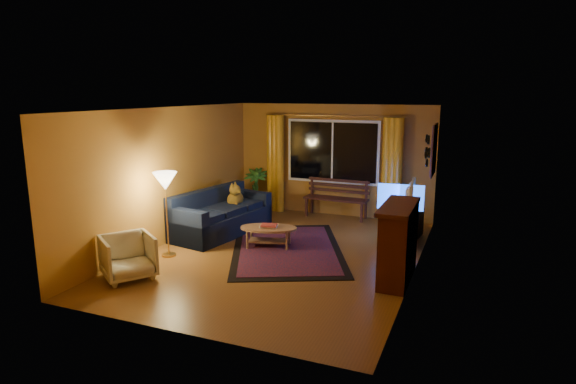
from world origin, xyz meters
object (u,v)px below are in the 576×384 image
at_px(sofa, 222,212).
at_px(armchair, 128,255).
at_px(floor_lamp, 167,215).
at_px(bench, 336,208).
at_px(tv_console, 404,227).
at_px(coffee_table, 269,237).

xyz_separation_m(sofa, armchair, (-0.15, -2.57, -0.07)).
bearing_deg(floor_lamp, armchair, -87.65).
xyz_separation_m(bench, tv_console, (1.69, -1.17, 0.05)).
relative_size(bench, armchair, 1.93).
xyz_separation_m(armchair, tv_console, (3.58, 3.43, -0.10)).
height_order(floor_lamp, tv_console, floor_lamp).
bearing_deg(sofa, armchair, -82.83).
distance_m(bench, sofa, 2.69).
bearing_deg(tv_console, bench, 151.84).
relative_size(armchair, coffee_table, 0.71).
distance_m(coffee_table, tv_console, 2.58).
distance_m(floor_lamp, coffee_table, 1.85).
bearing_deg(coffee_table, floor_lamp, -142.46).
bearing_deg(coffee_table, armchair, -122.37).
height_order(bench, floor_lamp, floor_lamp).
relative_size(sofa, coffee_table, 2.08).
relative_size(sofa, floor_lamp, 1.47).
bearing_deg(bench, coffee_table, -100.07).
distance_m(bench, coffee_table, 2.52).
bearing_deg(coffee_table, bench, 77.73).
bearing_deg(armchair, floor_lamp, 37.79).
height_order(sofa, tv_console, sofa).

